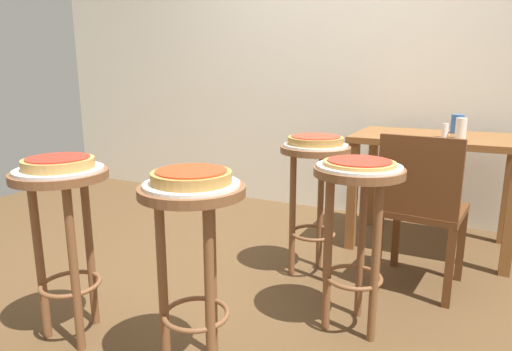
% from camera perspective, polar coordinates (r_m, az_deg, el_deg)
% --- Properties ---
extents(ground_plane, '(6.00, 6.00, 0.00)m').
position_cam_1_polar(ground_plane, '(2.53, -0.18, -14.10)').
color(ground_plane, brown).
extents(back_wall, '(6.00, 0.10, 3.00)m').
position_cam_1_polar(back_wall, '(3.81, 11.76, 17.93)').
color(back_wall, silver).
rests_on(back_wall, ground_plane).
extents(stool_foreground, '(0.39, 0.39, 0.76)m').
position_cam_1_polar(stool_foreground, '(2.06, -23.27, -4.92)').
color(stool_foreground, brown).
rests_on(stool_foreground, ground_plane).
extents(serving_plate_foreground, '(0.35, 0.35, 0.01)m').
position_cam_1_polar(serving_plate_foreground, '(2.01, -23.78, 0.69)').
color(serving_plate_foreground, silver).
rests_on(serving_plate_foreground, stool_foreground).
extents(pizza_foreground, '(0.28, 0.28, 0.05)m').
position_cam_1_polar(pizza_foreground, '(2.00, -23.85, 1.49)').
color(pizza_foreground, tan).
rests_on(pizza_foreground, serving_plate_foreground).
extents(stool_middle, '(0.39, 0.39, 0.76)m').
position_cam_1_polar(stool_middle, '(1.67, -7.96, -7.97)').
color(stool_middle, brown).
rests_on(stool_middle, ground_plane).
extents(serving_plate_middle, '(0.35, 0.35, 0.01)m').
position_cam_1_polar(serving_plate_middle, '(1.61, -8.19, -1.11)').
color(serving_plate_middle, white).
rests_on(serving_plate_middle, stool_middle).
extents(pizza_middle, '(0.29, 0.29, 0.05)m').
position_cam_1_polar(pizza_middle, '(1.60, -8.22, -0.13)').
color(pizza_middle, '#B78442').
rests_on(pizza_middle, serving_plate_middle).
extents(stool_leftside, '(0.39, 0.39, 0.76)m').
position_cam_1_polar(stool_leftside, '(2.00, 12.72, -4.63)').
color(stool_leftside, brown).
rests_on(stool_leftside, ground_plane).
extents(serving_plate_leftside, '(0.36, 0.36, 0.01)m').
position_cam_1_polar(serving_plate_leftside, '(1.95, 13.02, 1.15)').
color(serving_plate_leftside, white).
rests_on(serving_plate_leftside, stool_leftside).
extents(pizza_leftside, '(0.31, 0.31, 0.02)m').
position_cam_1_polar(pizza_leftside, '(1.95, 13.04, 1.61)').
color(pizza_leftside, tan).
rests_on(pizza_leftside, serving_plate_leftside).
extents(stool_rear, '(0.39, 0.39, 0.76)m').
position_cam_1_polar(stool_rear, '(2.53, 7.45, -0.77)').
color(stool_rear, brown).
rests_on(stool_rear, ground_plane).
extents(serving_plate_rear, '(0.35, 0.35, 0.01)m').
position_cam_1_polar(serving_plate_rear, '(2.49, 7.58, 3.84)').
color(serving_plate_rear, white).
rests_on(serving_plate_rear, stool_rear).
extents(pizza_rear, '(0.30, 0.30, 0.05)m').
position_cam_1_polar(pizza_rear, '(2.48, 7.60, 4.49)').
color(pizza_rear, '#B78442').
rests_on(pizza_rear, serving_plate_rear).
extents(dining_table, '(1.01, 0.67, 0.76)m').
position_cam_1_polar(dining_table, '(3.15, 21.79, 2.53)').
color(dining_table, brown).
rests_on(dining_table, ground_plane).
extents(cup_near_edge, '(0.07, 0.07, 0.13)m').
position_cam_1_polar(cup_near_edge, '(3.03, 24.64, 5.50)').
color(cup_near_edge, silver).
rests_on(cup_near_edge, dining_table).
extents(cup_far_edge, '(0.08, 0.08, 0.12)m').
position_cam_1_polar(cup_far_edge, '(3.29, 24.23, 6.02)').
color(cup_far_edge, '#3360B2').
rests_on(cup_far_edge, dining_table).
extents(condiment_shaker, '(0.04, 0.04, 0.09)m').
position_cam_1_polar(condiment_shaker, '(3.05, 22.92, 5.32)').
color(condiment_shaker, white).
rests_on(condiment_shaker, dining_table).
extents(wooden_chair, '(0.44, 0.44, 0.85)m').
position_cam_1_polar(wooden_chair, '(2.50, 20.28, -3.74)').
color(wooden_chair, '#5B3319').
rests_on(wooden_chair, ground_plane).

